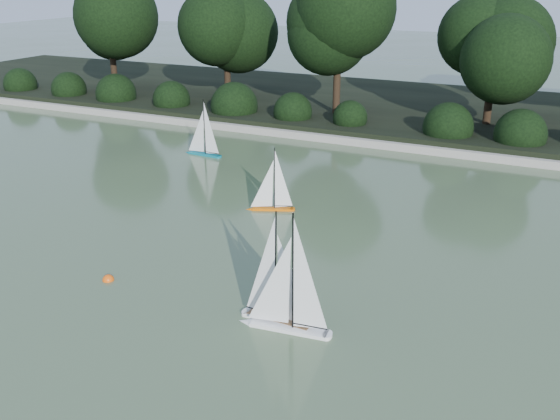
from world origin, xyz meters
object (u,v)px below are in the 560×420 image
object	(u,v)px
race_buoy	(108,280)
sailboat_white_a	(282,310)
sailboat_white_b	(284,307)
sailboat_teal	(201,146)
sailboat_orange	(269,200)

from	to	relation	value
race_buoy	sailboat_white_a	bearing A→B (deg)	-2.01
sailboat_white_b	sailboat_teal	bearing A→B (deg)	129.60
sailboat_orange	race_buoy	size ratio (longest dim) A/B	7.52
sailboat_orange	sailboat_teal	world-z (taller)	sailboat_teal
sailboat_white_b	race_buoy	xyz separation A→B (m)	(-2.72, -0.00, -0.24)
sailboat_white_b	race_buoy	world-z (taller)	sailboat_white_b
sailboat_white_a	sailboat_teal	world-z (taller)	sailboat_white_a
sailboat_teal	sailboat_white_a	bearing A→B (deg)	-50.78
sailboat_white_a	sailboat_teal	distance (m)	7.82
sailboat_white_a	sailboat_orange	bearing A→B (deg)	118.66
sailboat_white_a	sailboat_white_b	size ratio (longest dim) A/B	1.06
sailboat_white_a	sailboat_white_b	distance (m)	0.10
sailboat_orange	sailboat_teal	size ratio (longest dim) A/B	0.88
sailboat_teal	race_buoy	bearing A→B (deg)	-69.68
sailboat_teal	race_buoy	xyz separation A→B (m)	(2.21, -5.96, -0.22)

